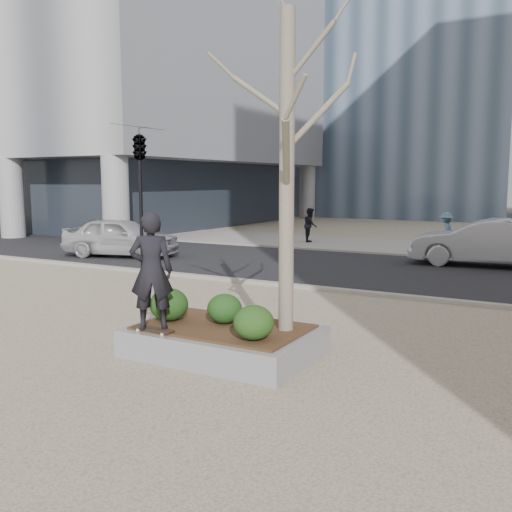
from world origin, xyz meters
The scene contains 16 objects.
ground centered at (0.00, 0.00, 0.00)m, with size 120.00×120.00×0.00m, color tan.
street centered at (0.00, 10.00, 0.01)m, with size 60.00×8.00×0.02m, color black.
far_sidewalk centered at (0.00, 17.00, 0.01)m, with size 60.00×6.00×0.02m, color gray.
planter centered at (1.00, 0.00, 0.23)m, with size 3.00×2.00×0.45m, color gray.
planter_mulch centered at (1.00, 0.00, 0.47)m, with size 2.70×1.70×0.04m, color #382314.
sycamore_tree centered at (2.00, 0.30, 3.79)m, with size 2.80×2.80×6.60m, color gray, non-canonical shape.
shrub_left centered at (-0.02, -0.15, 0.77)m, with size 0.66×0.66×0.56m, color #163510.
shrub_middle centered at (0.92, 0.16, 0.74)m, with size 0.59×0.59×0.50m, color black.
shrub_right centered at (1.84, -0.48, 0.75)m, with size 0.62×0.62×0.53m, color #193912.
skateboard centered at (0.15, -0.80, 0.49)m, with size 0.78×0.20×0.07m, color black, non-canonical shape.
skateboarder centered at (0.15, -0.80, 1.46)m, with size 0.68×0.45×1.88m, color black.
police_car centered at (-9.02, 8.51, 0.77)m, with size 1.77×4.40×1.50m, color #BCBBBF.
car_silver centered at (3.42, 12.63, 0.82)m, with size 1.69×4.85×1.60m, color gray.
pedestrian_a centered at (-4.83, 16.82, 0.82)m, with size 0.78×0.60×1.60m, color black.
pedestrian_b centered at (1.48, 16.06, 0.82)m, with size 1.03×0.59×1.60m, color slate.
traffic_light_near centered at (-5.50, 5.60, 2.25)m, with size 0.60×2.48×4.50m, color black, non-canonical shape.
Camera 1 is at (5.97, -7.80, 2.88)m, focal length 40.00 mm.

